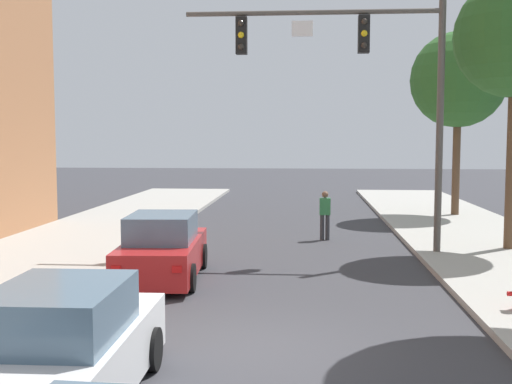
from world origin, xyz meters
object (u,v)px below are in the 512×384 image
at_px(traffic_signal_mast, 366,68).
at_px(street_tree_third, 458,80).
at_px(car_lead_red, 163,250).
at_px(car_following_white, 64,352).
at_px(pedestrian_crossing_road, 325,213).

height_order(traffic_signal_mast, street_tree_third, street_tree_third).
bearing_deg(traffic_signal_mast, street_tree_third, 62.55).
height_order(car_lead_red, car_following_white, same).
bearing_deg(street_tree_third, traffic_signal_mast, -117.45).
relative_size(traffic_signal_mast, car_lead_red, 1.73).
bearing_deg(traffic_signal_mast, car_lead_red, -145.21).
relative_size(car_lead_red, car_following_white, 1.01).
xyz_separation_m(car_lead_red, pedestrian_crossing_road, (4.07, 6.22, 0.19)).
xyz_separation_m(car_lead_red, street_tree_third, (9.76, 12.52, 5.08)).
height_order(car_lead_red, street_tree_third, street_tree_third).
distance_m(traffic_signal_mast, car_lead_red, 7.76).
relative_size(traffic_signal_mast, street_tree_third, 0.98).
relative_size(car_following_white, street_tree_third, 0.56).
bearing_deg(pedestrian_crossing_road, car_lead_red, -123.20).
bearing_deg(car_following_white, pedestrian_crossing_road, 74.76).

